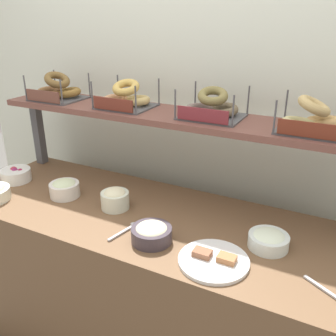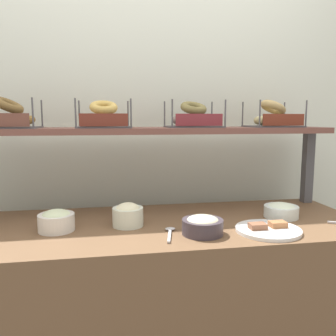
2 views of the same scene
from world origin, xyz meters
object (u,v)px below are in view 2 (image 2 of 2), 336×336
at_px(bagel_basket_plain, 273,118).
at_px(serving_spoon_by_edge, 170,232).
at_px(bowl_tuna_salad, 203,225).
at_px(bowl_potato_salad, 128,215).
at_px(bagel_basket_poppy, 193,118).
at_px(bowl_scallion_spread, 56,220).
at_px(serving_plate_white, 268,229).
at_px(bagel_basket_sesame, 104,118).
at_px(bagel_basket_cinnamon_raisin, 9,118).
at_px(bowl_cream_cheese, 281,210).

bearing_deg(bagel_basket_plain, serving_spoon_by_edge, -147.29).
bearing_deg(bowl_tuna_salad, bowl_potato_salad, 150.80).
bearing_deg(bagel_basket_plain, bagel_basket_poppy, 177.86).
height_order(serving_spoon_by_edge, bagel_basket_poppy, bagel_basket_poppy).
relative_size(bowl_scallion_spread, serving_plate_white, 0.56).
xyz_separation_m(bowl_potato_salad, bagel_basket_sesame, (-0.10, 0.28, 0.43)).
xyz_separation_m(serving_plate_white, bagel_basket_cinnamon_raisin, (-1.12, 0.45, 0.47)).
height_order(bowl_tuna_salad, bagel_basket_poppy, bagel_basket_poppy).
distance_m(bowl_potato_salad, bagel_basket_cinnamon_raisin, 0.74).
xyz_separation_m(bowl_potato_salad, bagel_basket_plain, (0.81, 0.28, 0.43)).
distance_m(serving_spoon_by_edge, bagel_basket_plain, 0.90).
bearing_deg(bagel_basket_cinnamon_raisin, bowl_potato_salad, -26.08).
height_order(bowl_tuna_salad, serving_spoon_by_edge, bowl_tuna_salad).
distance_m(bowl_scallion_spread, bagel_basket_poppy, 0.86).
distance_m(bowl_potato_salad, serving_plate_white, 0.61).
bearing_deg(bagel_basket_plain, bagel_basket_cinnamon_raisin, -179.58).
distance_m(bowl_cream_cheese, bagel_basket_cinnamon_raisin, 1.38).
bearing_deg(bagel_basket_sesame, serving_plate_white, -34.37).
bearing_deg(bowl_scallion_spread, bowl_tuna_salad, -14.09).
relative_size(bowl_cream_cheese, bagel_basket_poppy, 0.57).
xyz_separation_m(bowl_cream_cheese, serving_spoon_by_edge, (-0.58, -0.15, -0.03)).
xyz_separation_m(bagel_basket_cinnamon_raisin, bagel_basket_poppy, (0.91, 0.03, -0.00)).
height_order(bowl_cream_cheese, bowl_potato_salad, bowl_potato_salad).
bearing_deg(bowl_scallion_spread, serving_spoon_by_edge, -14.70).
height_order(bowl_scallion_spread, bagel_basket_cinnamon_raisin, bagel_basket_cinnamon_raisin).
height_order(bowl_cream_cheese, bagel_basket_poppy, bagel_basket_poppy).
height_order(bowl_scallion_spread, serving_plate_white, bowl_scallion_spread).
xyz_separation_m(bowl_scallion_spread, bagel_basket_poppy, (0.67, 0.31, 0.43)).
bearing_deg(bowl_cream_cheese, serving_plate_white, -129.79).
distance_m(serving_plate_white, bagel_basket_sesame, 0.95).
height_order(serving_plate_white, bagel_basket_poppy, bagel_basket_poppy).
xyz_separation_m(bowl_potato_salad, bagel_basket_cinnamon_raisin, (-0.54, 0.27, 0.43)).
distance_m(bowl_tuna_salad, serving_spoon_by_edge, 0.14).
relative_size(bowl_tuna_salad, serving_plate_white, 0.62).
relative_size(bowl_cream_cheese, bagel_basket_sesame, 0.59).
relative_size(bagel_basket_cinnamon_raisin, bagel_basket_sesame, 1.00).
xyz_separation_m(bowl_tuna_salad, serving_spoon_by_edge, (-0.13, 0.03, -0.03)).
xyz_separation_m(serving_spoon_by_edge, bagel_basket_sesame, (-0.26, 0.42, 0.47)).
xyz_separation_m(bowl_tuna_salad, bagel_basket_cinnamon_raisin, (-0.84, 0.43, 0.44)).
bearing_deg(serving_spoon_by_edge, bagel_basket_plain, 32.71).
bearing_deg(bagel_basket_poppy, bagel_basket_sesame, -178.64).
relative_size(bowl_scallion_spread, bagel_basket_cinnamon_raisin, 0.55).
bearing_deg(bagel_basket_plain, bowl_tuna_salad, -139.19).
relative_size(bowl_cream_cheese, bowl_tuna_salad, 0.96).
height_order(bowl_tuna_salad, bagel_basket_sesame, bagel_basket_sesame).
height_order(bowl_scallion_spread, bagel_basket_plain, bagel_basket_plain).
bearing_deg(serving_plate_white, serving_spoon_by_edge, 173.75).
bearing_deg(bagel_basket_poppy, bagel_basket_plain, -2.14).
xyz_separation_m(serving_plate_white, bagel_basket_poppy, (-0.21, 0.48, 0.47)).
height_order(bowl_scallion_spread, bowl_potato_salad, bowl_potato_salad).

